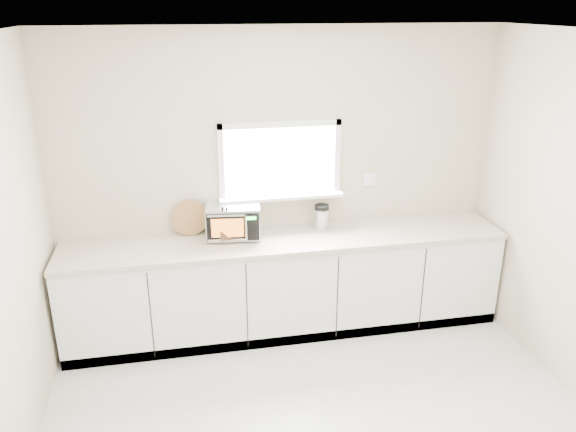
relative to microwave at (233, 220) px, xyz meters
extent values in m
cube|color=#B6AB90|center=(0.45, 0.18, 0.27)|extent=(4.00, 0.02, 2.70)
cube|color=white|center=(0.45, 0.16, 0.47)|extent=(1.00, 0.02, 0.60)
cube|color=white|center=(0.45, 0.10, 0.15)|extent=(1.12, 0.16, 0.03)
cube|color=white|center=(0.45, 0.15, 0.80)|extent=(1.10, 0.04, 0.05)
cube|color=white|center=(0.45, 0.15, 0.15)|extent=(1.10, 0.04, 0.05)
cube|color=white|center=(-0.07, 0.15, 0.47)|extent=(0.05, 0.04, 0.70)
cube|color=white|center=(0.98, 0.15, 0.47)|extent=(0.05, 0.04, 0.70)
cube|color=white|center=(1.30, 0.17, 0.24)|extent=(0.12, 0.01, 0.12)
cube|color=white|center=(0.45, -0.12, -0.64)|extent=(3.92, 0.60, 0.88)
cube|color=beige|center=(0.45, -0.13, -0.18)|extent=(3.92, 0.64, 0.04)
cylinder|color=black|center=(-0.21, -0.11, -0.15)|extent=(0.02, 0.02, 0.01)
cylinder|color=black|center=(-0.18, 0.17, -0.15)|extent=(0.02, 0.02, 0.01)
cylinder|color=black|center=(0.18, -0.15, -0.15)|extent=(0.02, 0.02, 0.01)
cylinder|color=black|center=(0.21, 0.12, -0.15)|extent=(0.02, 0.02, 0.01)
cube|color=#B8BBC0|center=(0.00, 0.01, 0.00)|extent=(0.50, 0.40, 0.28)
cube|color=black|center=(-0.02, -0.17, 0.00)|extent=(0.44, 0.06, 0.25)
cube|color=orange|center=(-0.07, -0.18, 0.00)|extent=(0.27, 0.03, 0.17)
cylinder|color=silver|center=(0.09, -0.21, 0.00)|extent=(0.02, 0.02, 0.22)
cube|color=black|center=(0.14, -0.20, 0.00)|extent=(0.11, 0.02, 0.24)
cube|color=#19FF33|center=(0.14, -0.20, 0.08)|extent=(0.08, 0.01, 0.03)
cube|color=silver|center=(0.00, 0.01, 0.14)|extent=(0.50, 0.40, 0.01)
cube|color=#4E341C|center=(-0.09, -0.08, -0.02)|extent=(0.13, 0.24, 0.27)
cube|color=black|center=(-0.11, -0.13, 0.09)|extent=(0.02, 0.05, 0.10)
cube|color=black|center=(-0.08, -0.13, 0.10)|extent=(0.02, 0.05, 0.10)
cube|color=black|center=(-0.05, -0.12, 0.08)|extent=(0.02, 0.05, 0.10)
cube|color=black|center=(-0.10, -0.13, 0.12)|extent=(0.02, 0.05, 0.10)
cube|color=black|center=(-0.06, -0.13, 0.12)|extent=(0.02, 0.05, 0.10)
cylinder|color=#A17D3E|center=(-0.38, 0.12, 0.00)|extent=(0.32, 0.08, 0.32)
cylinder|color=#B8BBC0|center=(0.81, 0.02, -0.06)|extent=(0.15, 0.15, 0.19)
cylinder|color=black|center=(0.81, 0.02, 0.06)|extent=(0.15, 0.15, 0.04)
camera|label=1|loc=(-0.42, -4.60, 1.79)|focal=35.00mm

